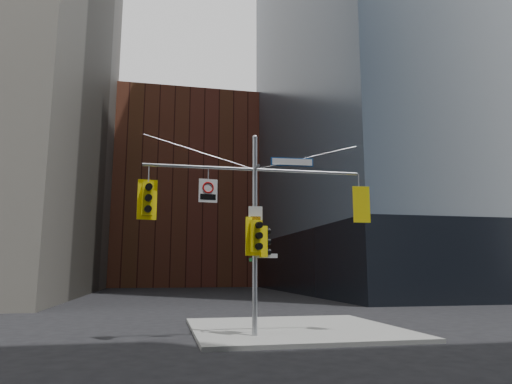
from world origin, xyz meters
name	(u,v)px	position (x,y,z in m)	size (l,w,h in m)	color
ground	(268,350)	(0.00, 0.00, 0.00)	(160.00, 160.00, 0.00)	black
sidewalk_corner	(294,329)	(2.00, 4.00, 0.07)	(8.00, 8.00, 0.15)	gray
podium_ne	(447,264)	(28.00, 32.00, 3.00)	(36.40, 36.40, 6.00)	black
brick_midrise	(184,195)	(0.00, 58.00, 14.00)	(26.00, 20.00, 28.00)	maroon
signal_assembly	(255,212)	(0.00, 1.99, 4.42)	(8.00, 0.80, 7.30)	#989BA1
traffic_light_west_arm	(148,199)	(-3.77, 2.01, 4.80)	(0.67, 0.58, 1.41)	yellow
traffic_light_east_arm	(360,205)	(4.06, 1.99, 4.80)	(0.65, 0.53, 1.37)	yellow
traffic_light_pole_side	(264,242)	(0.33, 2.01, 3.38)	(0.47, 0.40, 1.10)	yellow
traffic_light_pole_front	(256,236)	(0.00, 1.73, 3.55)	(0.64, 0.60, 1.37)	yellow
street_sign_blade	(292,162)	(1.42, 2.00, 6.35)	(1.61, 0.14, 0.31)	navy
regulatory_sign_arm	(208,190)	(-1.70, 1.97, 5.18)	(0.67, 0.13, 0.84)	silver
regulatory_sign_pole	(255,216)	(0.00, 1.88, 4.28)	(0.50, 0.06, 0.65)	silver
street_blade_ew	(267,256)	(0.45, 2.00, 2.87)	(0.76, 0.05, 0.15)	silver
street_blade_ns	(252,260)	(0.00, 2.45, 2.75)	(0.11, 0.68, 0.14)	#145926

